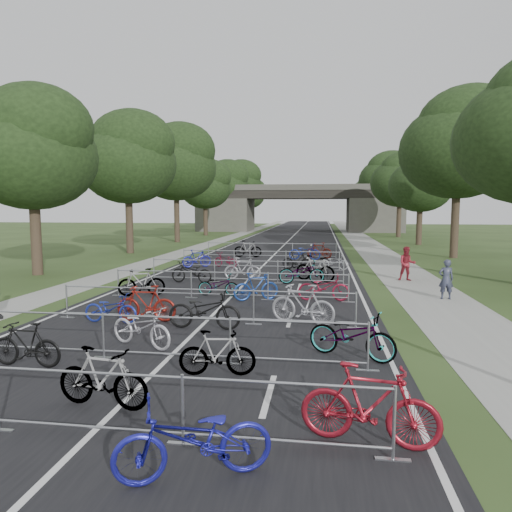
{
  "coord_description": "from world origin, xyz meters",
  "views": [
    {
      "loc": [
        3.55,
        -6.32,
        3.56
      ],
      "look_at": [
        0.23,
        16.82,
        1.1
      ],
      "focal_mm": 32.0,
      "sensor_mm": 36.0,
      "label": 1
    }
  ],
  "objects": [
    {
      "name": "tree_left_5",
      "position": [
        -11.39,
        75.93,
        8.12
      ],
      "size": [
        8.4,
        8.4,
        12.81
      ],
      "color": "#33261C",
      "rests_on": "ground"
    },
    {
      "name": "tree_left_3",
      "position": [
        -11.39,
        51.93,
        6.49
      ],
      "size": [
        6.72,
        6.72,
        10.25
      ],
      "color": "#33261C",
      "rests_on": "ground"
    },
    {
      "name": "bike_8",
      "position": [
        -2.88,
        6.78,
        0.46
      ],
      "size": [
        1.76,
        0.69,
        0.91
      ],
      "primitive_type": "imported",
      "rotation": [
        0.0,
        0.0,
        1.52
      ],
      "color": "navy",
      "rests_on": "ground"
    },
    {
      "name": "tree_right_4",
      "position": [
        13.11,
        63.93,
        7.9
      ],
      "size": [
        8.18,
        8.18,
        12.47
      ],
      "color": "#33261C",
      "rests_on": "ground"
    },
    {
      "name": "bike_20",
      "position": [
        -3.85,
        20.15,
        0.54
      ],
      "size": [
        1.78,
        1.39,
        1.07
      ],
      "primitive_type": "imported",
      "rotation": [
        0.0,
        0.0,
        2.14
      ],
      "color": "#1C1E9D",
      "rests_on": "ground"
    },
    {
      "name": "ground",
      "position": [
        0.0,
        0.0,
        0.0
      ],
      "size": [
        200.0,
        200.0,
        0.0
      ],
      "primitive_type": "plane",
      "color": "#2C401B",
      "rests_on": "ground"
    },
    {
      "name": "pedestrian_b",
      "position": [
        7.73,
        16.67,
        0.84
      ],
      "size": [
        0.84,
        0.67,
        1.68
      ],
      "primitive_type": "imported",
      "rotation": [
        0.0,
        0.0,
        -0.05
      ],
      "color": "maroon",
      "rests_on": "ground"
    },
    {
      "name": "bike_22",
      "position": [
        2.18,
        19.87,
        0.53
      ],
      "size": [
        1.82,
        0.86,
        1.05
      ],
      "primitive_type": "imported",
      "rotation": [
        0.0,
        0.0,
        1.35
      ],
      "color": "black",
      "rests_on": "ground"
    },
    {
      "name": "bike_9",
      "position": [
        -1.85,
        7.1,
        0.58
      ],
      "size": [
        1.93,
        0.58,
        1.15
      ],
      "primitive_type": "imported",
      "rotation": [
        0.0,
        0.0,
        4.73
      ],
      "color": "maroon",
      "rests_on": "ground"
    },
    {
      "name": "barrier_row_3",
      "position": [
        0.0,
        11.0,
        0.55
      ],
      "size": [
        9.7,
        0.08,
        1.1
      ],
      "color": "#9D9FA5",
      "rests_on": "ground"
    },
    {
      "name": "bike_27",
      "position": [
        3.43,
        26.21,
        0.57
      ],
      "size": [
        1.94,
        1.23,
        1.13
      ],
      "primitive_type": "imported",
      "rotation": [
        0.0,
        0.0,
        4.31
      ],
      "color": "maroon",
      "rests_on": "ground"
    },
    {
      "name": "bike_1",
      "position": [
        -0.26,
        1.04,
        0.55
      ],
      "size": [
        1.88,
        0.77,
        1.1
      ],
      "primitive_type": "imported",
      "rotation": [
        0.0,
        0.0,
        1.43
      ],
      "color": "#9D9FA5",
      "rests_on": "ground"
    },
    {
      "name": "bike_13",
      "position": [
        -0.55,
        11.53,
        0.45
      ],
      "size": [
        1.72,
        0.65,
        0.89
      ],
      "primitive_type": "imported",
      "rotation": [
        0.0,
        0.0,
        1.54
      ],
      "color": "#9D9FA5",
      "rests_on": "ground"
    },
    {
      "name": "tree_left_0",
      "position": [
        -11.39,
        15.93,
        6.49
      ],
      "size": [
        6.72,
        6.72,
        10.25
      ],
      "color": "#33261C",
      "rests_on": "ground"
    },
    {
      "name": "tree_right_3",
      "position": [
        13.11,
        51.93,
        6.92
      ],
      "size": [
        7.17,
        7.17,
        10.93
      ],
      "color": "#33261C",
      "rests_on": "ground"
    },
    {
      "name": "sidewalk_left",
      "position": [
        -7.5,
        50.0,
        0.01
      ],
      "size": [
        2.0,
        140.0,
        0.01
      ],
      "primitive_type": "cube",
      "color": "gray",
      "rests_on": "ground"
    },
    {
      "name": "bike_6",
      "position": [
        1.4,
        2.85,
        0.49
      ],
      "size": [
        1.68,
        0.67,
        0.98
      ],
      "primitive_type": "imported",
      "rotation": [
        0.0,
        0.0,
        1.7
      ],
      "color": "#9D9FA5",
      "rests_on": "ground"
    },
    {
      "name": "bike_4",
      "position": [
        -2.96,
        2.78,
        0.51
      ],
      "size": [
        1.71,
        0.54,
        1.02
      ],
      "primitive_type": "imported",
      "rotation": [
        0.0,
        0.0,
        4.68
      ],
      "color": "black",
      "rests_on": "ground"
    },
    {
      "name": "tree_left_4",
      "position": [
        -11.39,
        63.93,
        7.3
      ],
      "size": [
        7.56,
        7.56,
        11.53
      ],
      "color": "#33261C",
      "rests_on": "ground"
    },
    {
      "name": "bike_14",
      "position": [
        1.09,
        10.83,
        0.54
      ],
      "size": [
        1.85,
        1.26,
        1.09
      ],
      "primitive_type": "imported",
      "rotation": [
        0.0,
        0.0,
        2.03
      ],
      "color": "navy",
      "rests_on": "ground"
    },
    {
      "name": "bike_16",
      "position": [
        -2.55,
        14.5,
        0.53
      ],
      "size": [
        2.06,
        0.87,
        1.05
      ],
      "primitive_type": "imported",
      "rotation": [
        0.0,
        0.0,
        4.63
      ],
      "color": "black",
      "rests_on": "ground"
    },
    {
      "name": "bike_21",
      "position": [
        -2.13,
        20.35,
        0.45
      ],
      "size": [
        1.77,
        1.32,
        0.89
      ],
      "primitive_type": "imported",
      "rotation": [
        0.0,
        0.0,
        4.22
      ],
      "color": "maroon",
      "rests_on": "ground"
    },
    {
      "name": "tree_right_2",
      "position": [
        13.11,
        39.93,
        5.95
      ],
      "size": [
        6.16,
        6.16,
        9.39
      ],
      "color": "#33261C",
      "rests_on": "ground"
    },
    {
      "name": "bike_3",
      "position": [
        4.3,
        0.38,
        0.62
      ],
      "size": [
        2.15,
        0.93,
        1.25
      ],
      "primitive_type": "imported",
      "rotation": [
        0.0,
        0.0,
        1.4
      ],
      "color": "maroon",
      "rests_on": "ground"
    },
    {
      "name": "tree_left_6",
      "position": [
        -11.39,
        87.93,
        6.49
      ],
      "size": [
        6.72,
        6.72,
        10.25
      ],
      "color": "#33261C",
      "rests_on": "ground"
    },
    {
      "name": "barrier_row_1",
      "position": [
        0.0,
        3.6,
        0.55
      ],
      "size": [
        9.7,
        0.08,
        1.1
      ],
      "color": "#9D9FA5",
      "rests_on": "ground"
    },
    {
      "name": "barrier_row_2",
      "position": [
        0.0,
        7.2,
        0.55
      ],
      "size": [
        9.7,
        0.08,
        1.1
      ],
      "color": "#9D9FA5",
      "rests_on": "ground"
    },
    {
      "name": "sidewalk_right",
      "position": [
        8.0,
        50.0,
        0.01
      ],
      "size": [
        3.0,
        140.0,
        0.01
      ],
      "primitive_type": "cube",
      "color": "gray",
      "rests_on": "ground"
    },
    {
      "name": "lane_markings",
      "position": [
        0.0,
        50.0,
        0.0
      ],
      "size": [
        0.12,
        140.0,
        0.0
      ],
      "primitive_type": "cube",
      "color": "silver",
      "rests_on": "ground"
    },
    {
      "name": "bike_26",
      "position": [
        2.44,
        25.07,
        0.57
      ],
      "size": [
        2.16,
        0.78,
        1.13
      ],
      "primitive_type": "imported",
      "rotation": [
        0.0,
        0.0,
        1.56
      ],
      "color": "navy",
      "rests_on": "ground"
    },
    {
      "name": "bike_10",
      "position": [
        0.18,
        6.49,
        0.57
      ],
      "size": [
        2.18,
        0.79,
        1.14
      ],
      "primitive_type": "imported",
      "rotation": [
        0.0,
        0.0,
        1.55
      ],
      "color": "black",
      "rests_on": "ground"
    },
    {
      "name": "barrier_row_0",
      "position": [
        0.0,
        0.0,
        0.55
      ],
      "size": [
        9.7,
        0.08,
        1.1
      ],
      "color": "#9D9FA5",
      "rests_on": "ground"
    },
    {
      "name": "bike_19",
      "position": [
        3.28,
        15.78,
        0.63
      ],
      "size": [
        2.13,
        1.48,
        1.26
      ],
      "primitive_type": "imported",
      "rotation": [
        0.0,
        0.0,
        1.1
      ],
      "color": "#9D9FA5",
      "rests_on": "ground"
    },
    {
      "name": "overpass_bridge",
      "position": [
        0.0,
        65.0,
        3.53
      ],
      "size": [
        31.0,
        8.0,
        7.05
      ],
      "color": "#494741",
      "rests_on": "ground"
    },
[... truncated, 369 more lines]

